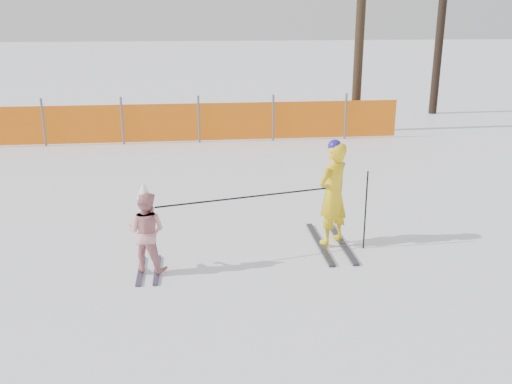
# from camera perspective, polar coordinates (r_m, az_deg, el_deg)

# --- Properties ---
(ground) EXTENTS (120.00, 120.00, 0.00)m
(ground) POSITION_cam_1_polar(r_m,az_deg,el_deg) (7.80, 0.42, -8.14)
(ground) COLOR white
(ground) RESTS_ON ground
(adult) EXTENTS (0.67, 1.61, 1.63)m
(adult) POSITION_cam_1_polar(r_m,az_deg,el_deg) (8.50, 7.69, -0.21)
(adult) COLOR black
(adult) RESTS_ON ground
(child) EXTENTS (0.65, 0.92, 1.29)m
(child) POSITION_cam_1_polar(r_m,az_deg,el_deg) (7.76, -10.90, -3.84)
(child) COLOR black
(child) RESTS_ON ground
(ski_poles) EXTENTS (3.03, 0.60, 1.20)m
(ski_poles) POSITION_cam_1_polar(r_m,az_deg,el_deg) (8.09, 2.90, -0.98)
(ski_poles) COLOR black
(ski_poles) RESTS_ON ground
(safety_fence) EXTENTS (15.45, 0.06, 1.25)m
(safety_fence) POSITION_cam_1_polar(r_m,az_deg,el_deg) (15.51, -14.51, 6.63)
(safety_fence) COLOR #595960
(safety_fence) RESTS_ON ground
(tree_trunks) EXTENTS (3.76, 2.88, 7.11)m
(tree_trunks) POSITION_cam_1_polar(r_m,az_deg,el_deg) (18.27, 13.98, 16.22)
(tree_trunks) COLOR #2F2115
(tree_trunks) RESTS_ON ground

